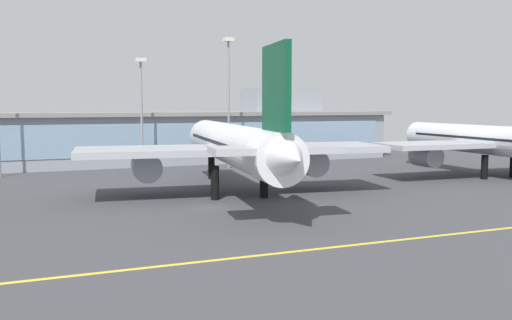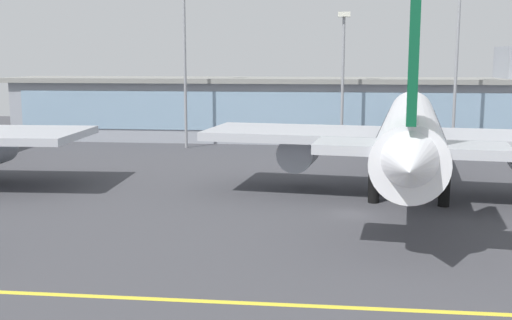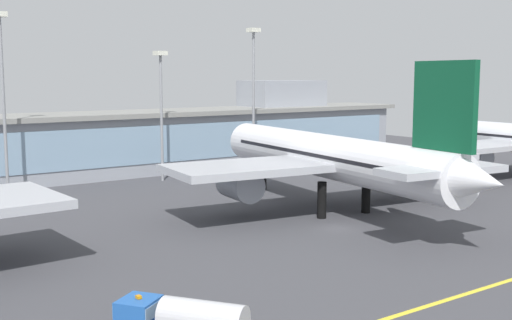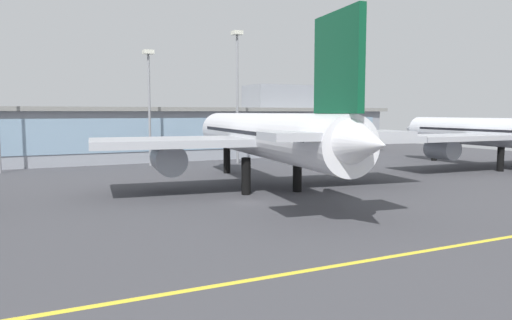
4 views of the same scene
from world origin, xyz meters
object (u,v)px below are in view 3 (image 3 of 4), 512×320
(apron_light_mast_west, at_px, (2,79))
(apron_light_mast_centre, at_px, (161,95))
(airliner_near_right, at_px, (330,158))
(fuel_tanker_truck, at_px, (180,319))
(apron_light_mast_east, at_px, (253,80))

(apron_light_mast_west, distance_m, apron_light_mast_centre, 24.47)
(apron_light_mast_west, bearing_deg, airliner_near_right, -47.24)
(apron_light_mast_west, bearing_deg, fuel_tanker_truck, -94.47)
(airliner_near_right, relative_size, apron_light_mast_east, 2.16)
(fuel_tanker_truck, height_order, apron_light_mast_west, apron_light_mast_west)
(apron_light_mast_centre, bearing_deg, apron_light_mast_west, -179.30)
(airliner_near_right, xyz_separation_m, apron_light_mast_east, (9.91, 30.47, 9.43))
(airliner_near_right, xyz_separation_m, apron_light_mast_west, (-30.52, 33.00, 9.78))
(fuel_tanker_truck, height_order, apron_light_mast_centre, apron_light_mast_centre)
(apron_light_mast_centre, xyz_separation_m, apron_light_mast_east, (16.10, -2.82, 2.27))
(apron_light_mast_west, xyz_separation_m, apron_light_mast_east, (40.43, -2.53, -0.35))
(apron_light_mast_west, bearing_deg, apron_light_mast_east, -3.58)
(apron_light_mast_centre, bearing_deg, apron_light_mast_east, -9.94)
(fuel_tanker_truck, relative_size, apron_light_mast_east, 0.35)
(fuel_tanker_truck, xyz_separation_m, apron_light_mast_centre, (28.83, 57.99, 12.36))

